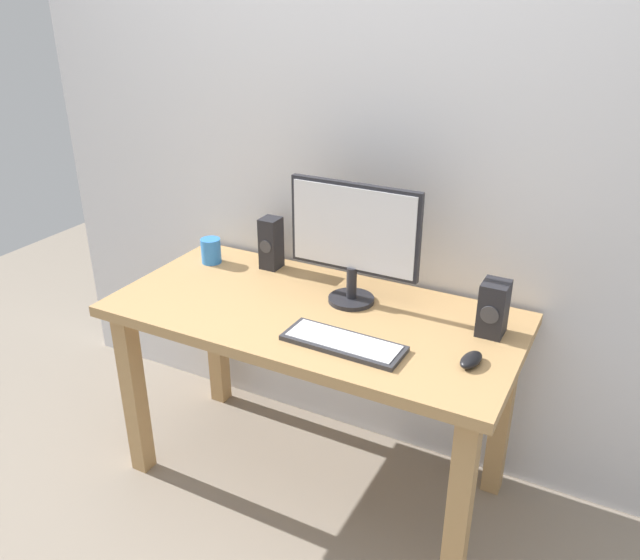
# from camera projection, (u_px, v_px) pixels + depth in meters

# --- Properties ---
(ground_plane) EXTENTS (6.00, 6.00, 0.00)m
(ground_plane) POSITION_uv_depth(u_px,v_px,m) (314.00, 476.00, 2.53)
(ground_plane) COLOR gray
(wall_back) EXTENTS (2.91, 0.04, 3.00)m
(wall_back) POSITION_uv_depth(u_px,v_px,m) (365.00, 66.00, 2.20)
(wall_back) COLOR silver
(wall_back) RESTS_ON ground_plane
(desk) EXTENTS (1.41, 0.68, 0.74)m
(desk) POSITION_uv_depth(u_px,v_px,m) (313.00, 338.00, 2.26)
(desk) COLOR tan
(desk) RESTS_ON ground_plane
(monitor) EXTENTS (0.47, 0.16, 0.43)m
(monitor) POSITION_uv_depth(u_px,v_px,m) (354.00, 236.00, 2.18)
(monitor) COLOR #232328
(monitor) RESTS_ON desk
(keyboard_primary) EXTENTS (0.39, 0.15, 0.02)m
(keyboard_primary) POSITION_uv_depth(u_px,v_px,m) (343.00, 343.00, 2.00)
(keyboard_primary) COLOR #333338
(keyboard_primary) RESTS_ON desk
(mouse) EXTENTS (0.07, 0.11, 0.03)m
(mouse) POSITION_uv_depth(u_px,v_px,m) (471.00, 360.00, 1.90)
(mouse) COLOR black
(mouse) RESTS_ON desk
(speaker_right) EXTENTS (0.08, 0.10, 0.18)m
(speaker_right) POSITION_uv_depth(u_px,v_px,m) (493.00, 308.00, 2.03)
(speaker_right) COLOR #232328
(speaker_right) RESTS_ON desk
(speaker_left) EXTENTS (0.07, 0.08, 0.20)m
(speaker_left) POSITION_uv_depth(u_px,v_px,m) (271.00, 243.00, 2.50)
(speaker_left) COLOR #232328
(speaker_left) RESTS_ON desk
(coffee_mug) EXTENTS (0.08, 0.08, 0.10)m
(coffee_mug) POSITION_uv_depth(u_px,v_px,m) (211.00, 251.00, 2.57)
(coffee_mug) COLOR #337FD8
(coffee_mug) RESTS_ON desk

